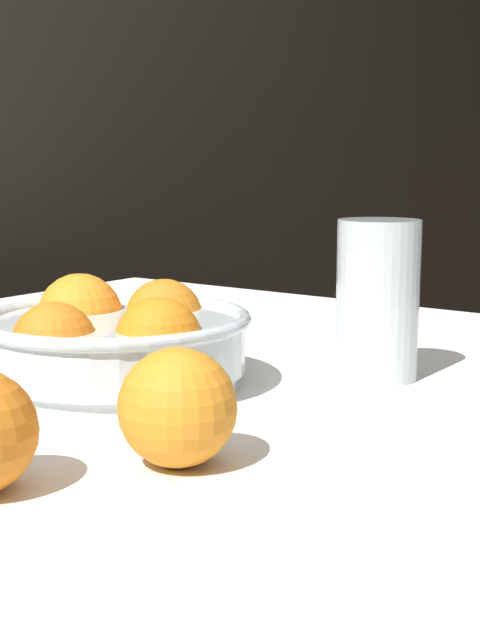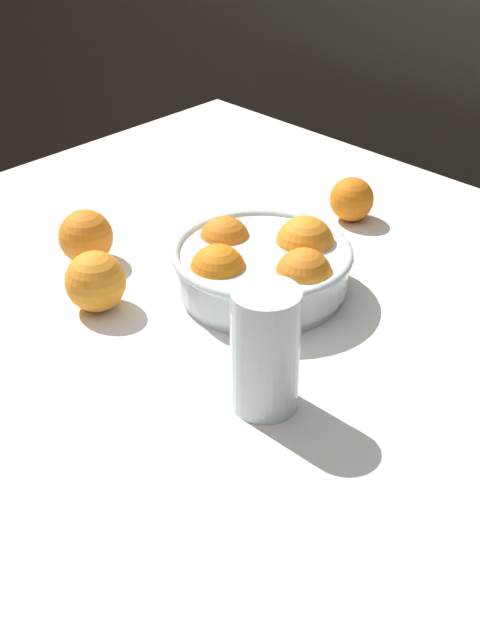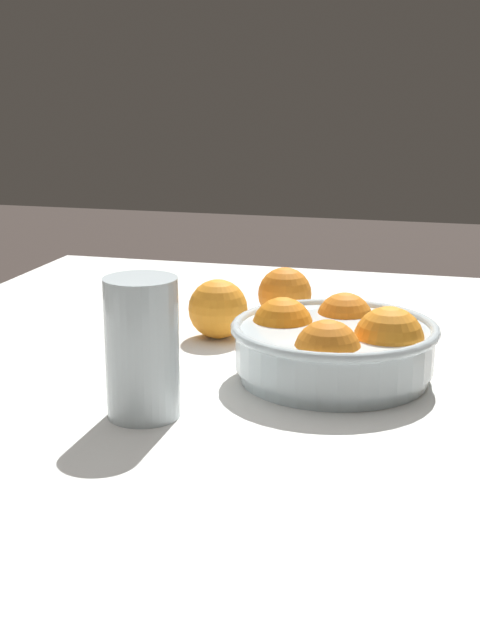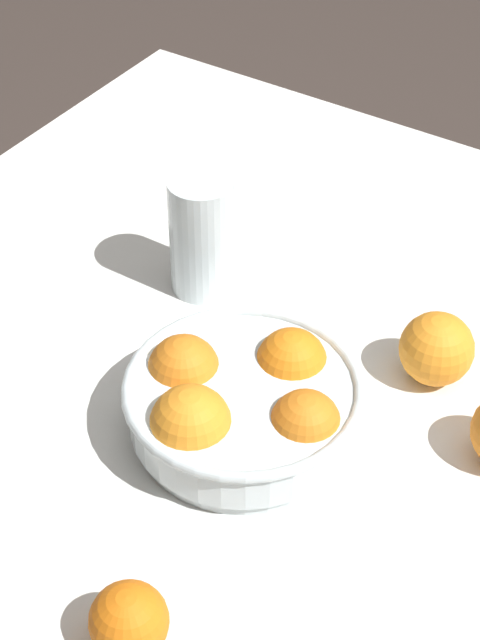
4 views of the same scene
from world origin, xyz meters
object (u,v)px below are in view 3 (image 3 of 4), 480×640
Objects in this scene: fruit_bowl at (335,345)px; juice_glass at (142,353)px; orange_loose_front at (285,294)px; orange_loose_near_bowl at (218,309)px.

juice_glass is at bearing -46.32° from fruit_bowl.
orange_loose_front is (-0.24, -0.11, -0.00)m from fruit_bowl.
juice_glass is 1.84× the size of orange_loose_near_bowl.
fruit_bowl is 0.22m from orange_loose_near_bowl.
orange_loose_front is (-0.41, 0.06, -0.03)m from juice_glass.
juice_glass reaches higher than orange_loose_front.
fruit_bowl is 1.64× the size of juice_glass.
fruit_bowl is 0.27m from orange_loose_front.
orange_loose_front is at bearing -155.01° from fruit_bowl.
orange_loose_near_bowl is (-0.13, -0.18, -0.00)m from fruit_bowl.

